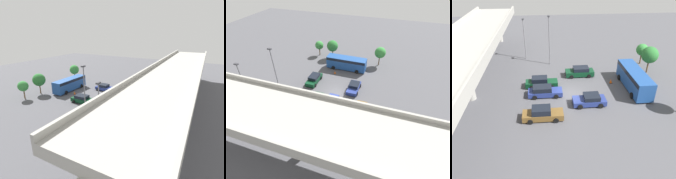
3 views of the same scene
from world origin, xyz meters
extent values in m
plane|color=#4C4C51|center=(0.00, 0.00, 0.00)|extent=(109.19, 109.19, 0.00)
cube|color=#9E9B93|center=(0.00, 13.77, 6.95)|extent=(50.96, 7.87, 0.90)
cube|color=#9E9B93|center=(0.00, 9.98, 7.68)|extent=(50.96, 0.30, 0.55)
cylinder|color=#9E9B93|center=(0.00, 13.77, 3.25)|extent=(1.16, 1.16, 6.50)
cylinder|color=#9E9B93|center=(25.48, 13.77, 3.25)|extent=(1.16, 1.16, 6.50)
cube|color=brown|center=(-5.37, 4.03, 0.54)|extent=(1.77, 4.87, 0.73)
cube|color=black|center=(-5.37, 4.21, 1.26)|extent=(1.63, 2.22, 0.71)
cylinder|color=black|center=(-4.47, 2.52, 0.31)|extent=(0.22, 0.62, 0.62)
cylinder|color=black|center=(-6.28, 2.52, 0.31)|extent=(0.22, 0.62, 0.62)
cylinder|color=black|center=(-4.47, 5.54, 0.31)|extent=(0.22, 0.62, 0.62)
cylinder|color=black|center=(-6.28, 5.54, 0.31)|extent=(0.22, 0.62, 0.62)
cube|color=navy|center=(-2.84, -2.06, 0.53)|extent=(1.99, 4.34, 0.68)
cube|color=black|center=(-2.84, -2.35, 1.16)|extent=(1.83, 2.06, 0.58)
cylinder|color=black|center=(-3.85, -0.72, 0.34)|extent=(0.22, 0.68, 0.68)
cylinder|color=black|center=(-1.82, -0.72, 0.34)|extent=(0.22, 0.68, 0.68)
cylinder|color=black|center=(-3.85, -3.41, 0.34)|extent=(0.22, 0.68, 0.68)
cylinder|color=black|center=(-1.82, -3.41, 0.34)|extent=(0.22, 0.68, 0.68)
cube|color=navy|center=(-0.11, 3.65, 0.52)|extent=(1.81, 4.75, 0.68)
cube|color=black|center=(-0.11, 4.05, 1.18)|extent=(1.67, 2.58, 0.65)
cylinder|color=black|center=(0.82, 2.18, 0.32)|extent=(0.22, 0.64, 0.64)
cylinder|color=black|center=(-1.04, 2.18, 0.32)|extent=(0.22, 0.64, 0.64)
cylinder|color=black|center=(0.82, 5.13, 0.32)|extent=(0.22, 0.64, 0.64)
cylinder|color=black|center=(-1.04, 5.13, 0.32)|extent=(0.22, 0.64, 0.64)
cube|color=#0C381E|center=(2.56, 4.13, 0.56)|extent=(1.70, 4.78, 0.74)
cube|color=black|center=(2.56, 4.42, 1.25)|extent=(1.56, 2.30, 0.65)
cylinder|color=black|center=(3.43, 2.65, 0.34)|extent=(0.22, 0.67, 0.67)
cylinder|color=black|center=(1.69, 2.65, 0.34)|extent=(0.22, 0.67, 0.67)
cylinder|color=black|center=(3.43, 5.61, 0.34)|extent=(0.22, 0.67, 0.67)
cylinder|color=black|center=(1.69, 5.61, 0.34)|extent=(0.22, 0.67, 0.67)
cube|color=#0C381E|center=(5.65, -2.11, 0.57)|extent=(1.87, 4.61, 0.79)
cube|color=black|center=(5.65, -2.30, 1.25)|extent=(1.72, 2.50, 0.57)
cylinder|color=black|center=(4.70, -0.68, 0.31)|extent=(0.22, 0.62, 0.62)
cylinder|color=black|center=(6.61, -0.68, 0.31)|extent=(0.22, 0.62, 0.62)
cylinder|color=black|center=(4.70, -3.54, 0.31)|extent=(0.22, 0.62, 0.62)
cylinder|color=black|center=(6.61, -3.54, 0.31)|extent=(0.22, 0.62, 0.62)
cube|color=#1E478C|center=(0.89, -9.45, 1.54)|extent=(8.93, 2.37, 2.60)
cube|color=black|center=(0.89, -9.45, 2.47)|extent=(8.75, 2.42, 0.57)
cylinder|color=black|center=(3.66, -8.24, 0.43)|extent=(0.85, 0.29, 0.85)
cylinder|color=black|center=(3.66, -10.65, 0.43)|extent=(0.85, 0.29, 0.85)
cylinder|color=black|center=(-1.88, -8.24, 0.43)|extent=(0.85, 0.29, 0.85)
cylinder|color=black|center=(-1.88, -10.65, 0.43)|extent=(0.85, 0.29, 0.85)
cylinder|color=slate|center=(10.94, 2.56, 4.26)|extent=(0.16, 0.16, 8.51)
cube|color=#333338|center=(10.94, 2.56, 8.61)|extent=(0.70, 0.35, 0.20)
cylinder|color=slate|center=(14.05, 7.10, 3.73)|extent=(0.16, 0.16, 7.46)
cube|color=#333338|center=(14.05, 7.10, 7.56)|extent=(0.70, 0.35, 0.20)
cylinder|color=brown|center=(5.86, -13.76, 1.00)|extent=(0.24, 0.24, 2.00)
sphere|color=#286B2D|center=(5.86, -13.76, 3.17)|extent=(2.76, 2.76, 2.76)
cylinder|color=brown|center=(9.61, -14.10, 0.90)|extent=(0.24, 0.24, 1.80)
sphere|color=#337F38|center=(9.61, -14.10, 2.70)|extent=(2.12, 2.12, 2.12)
cube|color=black|center=(2.68, -6.59, 0.02)|extent=(0.44, 0.44, 0.04)
cone|color=#EA590F|center=(2.68, -6.59, 0.35)|extent=(0.40, 0.40, 0.70)
camera|label=1|loc=(30.75, 18.00, 13.54)|focal=28.00mm
camera|label=2|loc=(-8.76, 24.60, 20.93)|focal=28.00mm
camera|label=3|loc=(-26.49, 3.51, 16.35)|focal=35.00mm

